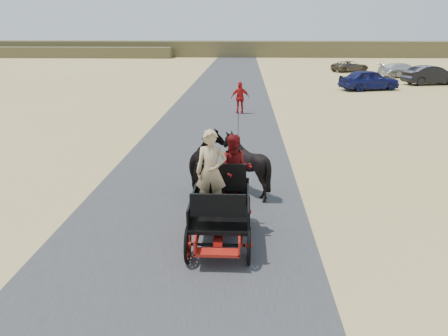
{
  "coord_description": "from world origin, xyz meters",
  "views": [
    {
      "loc": [
        1.38,
        -10.86,
        4.55
      ],
      "look_at": [
        0.88,
        -0.53,
        1.2
      ],
      "focal_mm": 35.0,
      "sensor_mm": 36.0,
      "label": 1
    }
  ],
  "objects_px": {
    "horse_left": "(207,164)",
    "car_b": "(431,75)",
    "carriage": "(220,227)",
    "car_a": "(369,80)",
    "car_d": "(350,66)",
    "car_c": "(403,70)",
    "horse_right": "(246,165)",
    "pedestrian": "(240,98)"
  },
  "relations": [
    {
      "from": "horse_left",
      "to": "car_b",
      "type": "xyz_separation_m",
      "value": [
        16.37,
        25.6,
        -0.08
      ]
    },
    {
      "from": "carriage",
      "to": "car_a",
      "type": "relative_size",
      "value": 0.53
    },
    {
      "from": "carriage",
      "to": "car_b",
      "type": "distance_m",
      "value": 32.69
    },
    {
      "from": "carriage",
      "to": "car_d",
      "type": "bearing_deg",
      "value": 73.52
    },
    {
      "from": "horse_left",
      "to": "car_c",
      "type": "height_order",
      "value": "horse_left"
    },
    {
      "from": "car_b",
      "to": "car_d",
      "type": "xyz_separation_m",
      "value": [
        -4.21,
        10.64,
        -0.2
      ]
    },
    {
      "from": "carriage",
      "to": "car_c",
      "type": "bearing_deg",
      "value": 65.65
    },
    {
      "from": "car_d",
      "to": "horse_right",
      "type": "bearing_deg",
      "value": 137.5
    },
    {
      "from": "car_a",
      "to": "car_d",
      "type": "height_order",
      "value": "car_a"
    },
    {
      "from": "car_a",
      "to": "car_d",
      "type": "bearing_deg",
      "value": -23.87
    },
    {
      "from": "pedestrian",
      "to": "carriage",
      "type": "bearing_deg",
      "value": 83.96
    },
    {
      "from": "horse_right",
      "to": "car_d",
      "type": "distance_m",
      "value": 37.89
    },
    {
      "from": "car_b",
      "to": "car_c",
      "type": "height_order",
      "value": "car_b"
    },
    {
      "from": "car_a",
      "to": "car_c",
      "type": "xyz_separation_m",
      "value": [
        5.55,
        8.92,
        -0.1
      ]
    },
    {
      "from": "car_c",
      "to": "car_d",
      "type": "bearing_deg",
      "value": 31.88
    },
    {
      "from": "car_c",
      "to": "car_b",
      "type": "bearing_deg",
      "value": -178.03
    },
    {
      "from": "car_c",
      "to": "carriage",
      "type": "bearing_deg",
      "value": 152.5
    },
    {
      "from": "pedestrian",
      "to": "car_b",
      "type": "relative_size",
      "value": 0.37
    },
    {
      "from": "carriage",
      "to": "car_d",
      "type": "height_order",
      "value": "car_d"
    },
    {
      "from": "horse_left",
      "to": "car_a",
      "type": "relative_size",
      "value": 0.45
    },
    {
      "from": "car_d",
      "to": "horse_left",
      "type": "bearing_deg",
      "value": 135.92
    },
    {
      "from": "pedestrian",
      "to": "car_a",
      "type": "bearing_deg",
      "value": -139.32
    },
    {
      "from": "horse_right",
      "to": "car_a",
      "type": "relative_size",
      "value": 0.38
    },
    {
      "from": "car_a",
      "to": "car_c",
      "type": "relative_size",
      "value": 0.98
    },
    {
      "from": "horse_right",
      "to": "car_c",
      "type": "relative_size",
      "value": 0.37
    },
    {
      "from": "horse_right",
      "to": "car_d",
      "type": "height_order",
      "value": "horse_right"
    },
    {
      "from": "pedestrian",
      "to": "car_a",
      "type": "height_order",
      "value": "pedestrian"
    },
    {
      "from": "carriage",
      "to": "horse_left",
      "type": "relative_size",
      "value": 1.2
    },
    {
      "from": "horse_left",
      "to": "pedestrian",
      "type": "xyz_separation_m",
      "value": [
        0.79,
        12.14,
        0.02
      ]
    },
    {
      "from": "car_a",
      "to": "pedestrian",
      "type": "bearing_deg",
      "value": 119.18
    },
    {
      "from": "carriage",
      "to": "pedestrian",
      "type": "bearing_deg",
      "value": 89.1
    },
    {
      "from": "horse_right",
      "to": "car_d",
      "type": "bearing_deg",
      "value": -106.97
    },
    {
      "from": "car_c",
      "to": "car_d",
      "type": "distance_m",
      "value": 6.52
    },
    {
      "from": "horse_right",
      "to": "horse_left",
      "type": "bearing_deg",
      "value": 0.0
    },
    {
      "from": "horse_right",
      "to": "pedestrian",
      "type": "distance_m",
      "value": 12.15
    },
    {
      "from": "carriage",
      "to": "horse_left",
      "type": "distance_m",
      "value": 3.09
    },
    {
      "from": "horse_left",
      "to": "horse_right",
      "type": "xyz_separation_m",
      "value": [
        1.1,
        0.0,
        0.0
      ]
    },
    {
      "from": "horse_right",
      "to": "pedestrian",
      "type": "xyz_separation_m",
      "value": [
        -0.31,
        12.14,
        0.01
      ]
    },
    {
      "from": "car_a",
      "to": "horse_right",
      "type": "bearing_deg",
      "value": 140.54
    },
    {
      "from": "car_a",
      "to": "car_d",
      "type": "xyz_separation_m",
      "value": [
        1.81,
        14.26,
        -0.2
      ]
    },
    {
      "from": "pedestrian",
      "to": "car_a",
      "type": "xyz_separation_m",
      "value": [
        9.56,
        9.84,
        -0.1
      ]
    },
    {
      "from": "car_b",
      "to": "carriage",
      "type": "bearing_deg",
      "value": 137.0
    }
  ]
}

